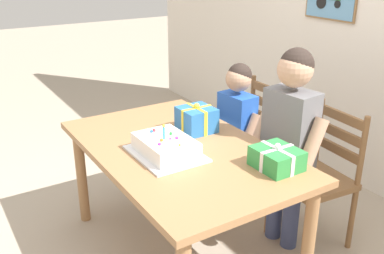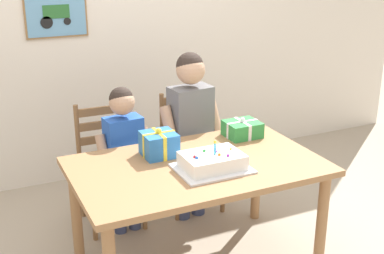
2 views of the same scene
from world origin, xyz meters
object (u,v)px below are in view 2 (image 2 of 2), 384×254
Objects in this scene: chair_right at (190,150)px; child_older at (191,121)px; dining_table at (197,177)px; child_younger at (124,147)px; birthday_cake at (212,162)px; chair_left at (109,165)px; gift_box_beside_cake at (159,144)px; gift_box_red_large at (242,129)px.

child_older is at bearing -114.17° from chair_right.
chair_right reaches higher than dining_table.
child_younger is at bearing -162.04° from chair_right.
birthday_cake is 0.78m from child_older.
chair_left is (-0.33, 0.83, -0.19)m from dining_table.
gift_box_beside_cake is 0.73m from chair_left.
chair_left is 1.00× the size of chair_right.
child_older is (0.25, 0.63, 0.14)m from dining_table.
birthday_cake is 0.40× the size of child_younger.
birthday_cake is at bearing -68.80° from dining_table.
dining_table is 7.17× the size of gift_box_beside_cake.
gift_box_beside_cake is 0.17× the size of child_older.
child_younger is (-0.52, 0.00, -0.12)m from child_older.
gift_box_red_large is 0.26× the size of chair_left.
birthday_cake is at bearing -137.27° from gift_box_red_large.
dining_table is at bearing -66.69° from child_younger.
chair_left reaches higher than gift_box_red_large.
dining_table is at bearing -111.61° from child_older.
chair_right is 0.70× the size of child_older.
dining_table is at bearing -148.97° from gift_box_red_large.
chair_left is at bearing 105.67° from gift_box_beside_cake.
gift_box_beside_cake reaches higher than gift_box_red_large.
chair_right is at bearing 50.36° from gift_box_beside_cake.
chair_left is (-0.38, 0.95, -0.33)m from birthday_cake.
dining_table is 0.92m from chair_left.
gift_box_red_large is (0.50, 0.30, 0.15)m from dining_table.
gift_box_beside_cake is at bearing -74.33° from chair_left.
birthday_cake is 1.07m from chair_left.
dining_table is 0.69m from child_older.
chair_right is (0.50, 0.61, -0.36)m from gift_box_beside_cake.
chair_left is 0.83× the size of child_younger.
dining_table is 1.69× the size of chair_right.
child_younger is at bearing 112.98° from birthday_cake.
gift_box_red_large is at bearing -23.28° from child_younger.
birthday_cake is 0.34× the size of child_older.
birthday_cake reaches higher than gift_box_beside_cake.
child_older is at bearing -0.05° from child_younger.
gift_box_red_large is 0.22× the size of child_younger.
gift_box_red_large is (0.45, 0.42, 0.01)m from birthday_cake.
child_younger reaches higher than dining_table.
child_older is (0.59, -0.20, 0.33)m from chair_left.
gift_box_beside_cake is at bearing -135.36° from child_older.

